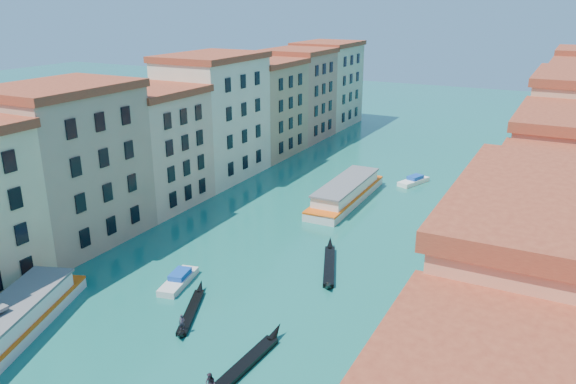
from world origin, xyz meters
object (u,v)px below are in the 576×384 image
vaporetto_near (8,326)px  vaporetto_far (346,192)px  gondola_fore (191,310)px  gondola_right (240,367)px

vaporetto_near → vaporetto_far: size_ratio=0.97×
vaporetto_far → vaporetto_near: bearing=-106.0°
gondola_fore → gondola_right: 10.74m
gondola_right → gondola_fore: bearing=151.8°
gondola_right → vaporetto_near: bearing=-162.2°
vaporetto_far → gondola_fore: (-1.29, -37.74, -1.08)m
vaporetto_near → vaporetto_far: 50.68m
vaporetto_near → gondola_fore: size_ratio=2.07×
vaporetto_near → vaporetto_far: bearing=54.9°
gondola_fore → gondola_right: size_ratio=0.79×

